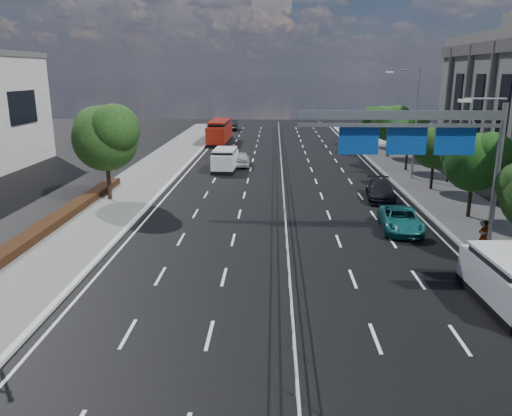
{
  "coord_description": "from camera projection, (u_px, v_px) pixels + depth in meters",
  "views": [
    {
      "loc": [
        -0.67,
        -15.14,
        8.64
      ],
      "look_at": [
        -1.5,
        7.71,
        2.4
      ],
      "focal_mm": 35.0,
      "sensor_mm": 36.0,
      "label": 1
    }
  ],
  "objects": [
    {
      "name": "ground",
      "position": [
        292.0,
        337.0,
        16.85
      ],
      "size": [
        160.0,
        160.0,
        0.0
      ],
      "primitive_type": "plane",
      "color": "black",
      "rests_on": "ground"
    },
    {
      "name": "near_tree_back",
      "position": [
        106.0,
        134.0,
        33.37
      ],
      "size": [
        4.84,
        4.51,
        6.69
      ],
      "color": "black",
      "rests_on": "ground"
    },
    {
      "name": "far_tree_f",
      "position": [
        409.0,
        133.0,
        43.95
      ],
      "size": [
        3.52,
        3.28,
        5.02
      ],
      "color": "black",
      "rests_on": "ground"
    },
    {
      "name": "pedestrian_a",
      "position": [
        483.0,
        236.0,
        24.32
      ],
      "size": [
        0.67,
        0.55,
        1.59
      ],
      "primitive_type": "imported",
      "rotation": [
        0.0,
        0.0,
        3.49
      ],
      "color": "gray",
      "rests_on": "sidewalk_far"
    },
    {
      "name": "far_tree_e",
      "position": [
        436.0,
        144.0,
        36.7
      ],
      "size": [
        3.63,
        3.38,
        5.13
      ],
      "color": "black",
      "rests_on": "ground"
    },
    {
      "name": "silver_minivan",
      "position": [
        509.0,
        281.0,
        18.93
      ],
      "size": [
        2.22,
        4.86,
        1.99
      ],
      "rotation": [
        0.0,
        0.0,
        0.04
      ],
      "color": "black",
      "rests_on": "ground"
    },
    {
      "name": "far_tree_h",
      "position": [
        376.0,
        118.0,
        58.43
      ],
      "size": [
        3.41,
        3.18,
        4.91
      ],
      "color": "black",
      "rests_on": "ground"
    },
    {
      "name": "near_car_dark",
      "position": [
        232.0,
        125.0,
        77.11
      ],
      "size": [
        1.7,
        4.62,
        1.51
      ],
      "primitive_type": "imported",
      "rotation": [
        0.0,
        0.0,
        3.16
      ],
      "color": "black",
      "rests_on": "ground"
    },
    {
      "name": "median_fence",
      "position": [
        282.0,
        181.0,
        38.4
      ],
      "size": [
        0.05,
        85.0,
        1.02
      ],
      "color": "silver",
      "rests_on": "ground"
    },
    {
      "name": "streetlight_far",
      "position": [
        413.0,
        116.0,
        40.17
      ],
      "size": [
        2.78,
        2.4,
        9.0
      ],
      "color": "gray",
      "rests_on": "ground"
    },
    {
      "name": "overhead_gantry",
      "position": [
        423.0,
        135.0,
        24.83
      ],
      "size": [
        10.24,
        0.38,
        7.45
      ],
      "color": "gray",
      "rests_on": "ground"
    },
    {
      "name": "pedestrian_b",
      "position": [
        450.0,
        171.0,
        39.81
      ],
      "size": [
        1.11,
        1.05,
        1.8
      ],
      "primitive_type": "imported",
      "rotation": [
        0.0,
        0.0,
        2.55
      ],
      "color": "gray",
      "rests_on": "sidewalk_far"
    },
    {
      "name": "far_tree_g",
      "position": [
        390.0,
        121.0,
        51.11
      ],
      "size": [
        3.96,
        3.69,
        5.45
      ],
      "color": "black",
      "rests_on": "ground"
    },
    {
      "name": "kerb_near",
      "position": [
        30.0,
        330.0,
        17.14
      ],
      "size": [
        0.25,
        140.0,
        0.15
      ],
      "primitive_type": "cube",
      "color": "silver",
      "rests_on": "ground"
    },
    {
      "name": "near_car_silver",
      "position": [
        241.0,
        159.0,
        47.35
      ],
      "size": [
        1.83,
        4.18,
        1.4
      ],
      "primitive_type": "imported",
      "rotation": [
        0.0,
        0.0,
        3.19
      ],
      "color": "#ABAEB2",
      "rests_on": "ground"
    },
    {
      "name": "red_bus",
      "position": [
        220.0,
        131.0,
        62.48
      ],
      "size": [
        2.44,
        9.64,
        2.87
      ],
      "rotation": [
        0.0,
        0.0,
        -0.02
      ],
      "color": "black",
      "rests_on": "ground"
    },
    {
      "name": "parked_car_dark",
      "position": [
        381.0,
        190.0,
        34.83
      ],
      "size": [
        2.29,
        4.66,
        1.3
      ],
      "primitive_type": "imported",
      "rotation": [
        0.0,
        0.0,
        -0.11
      ],
      "color": "black",
      "rests_on": "ground"
    },
    {
      "name": "white_minivan",
      "position": [
        225.0,
        160.0,
        45.07
      ],
      "size": [
        2.16,
        4.67,
        2.0
      ],
      "rotation": [
        0.0,
        0.0,
        -0.04
      ],
      "color": "black",
      "rests_on": "ground"
    },
    {
      "name": "parked_car_teal",
      "position": [
        401.0,
        220.0,
        28.02
      ],
      "size": [
        2.46,
        4.71,
        1.27
      ],
      "primitive_type": "imported",
      "rotation": [
        0.0,
        0.0,
        -0.08
      ],
      "color": "#156061",
      "rests_on": "ground"
    },
    {
      "name": "far_tree_d",
      "position": [
        475.0,
        159.0,
        29.44
      ],
      "size": [
        3.85,
        3.59,
        5.34
      ],
      "color": "black",
      "rests_on": "ground"
    }
  ]
}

